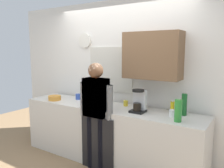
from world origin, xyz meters
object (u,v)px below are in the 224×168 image
Objects in this scene: bottle_green_wine at (184,105)px; bottle_olive_oil at (104,97)px; coffee_maker at (139,102)px; cup_yellow_cup at (126,103)px; bottle_clear_soda at (178,111)px; person_guest at (96,107)px; cup_white_mug at (172,113)px; person_at_sink at (96,107)px; dish_soap at (172,107)px; mixing_bowl at (55,98)px; cup_blue_mug at (78,97)px.

bottle_olive_oil is (-1.27, -0.06, -0.02)m from bottle_green_wine.
coffee_maker reaches higher than cup_yellow_cup.
bottle_clear_soda reaches higher than cup_yellow_cup.
coffee_maker is at bearing -167.74° from person_guest.
bottle_clear_soda is at bearing 171.87° from person_guest.
coffee_maker is 0.63m from person_guest.
bottle_olive_oil is at bearing 168.65° from bottle_clear_soda.
person_guest reaches higher than cup_yellow_cup.
coffee_maker reaches higher than cup_white_mug.
person_at_sink reaches higher than cup_yellow_cup.
person_guest is at bearing -150.72° from dish_soap.
person_guest is at bearing -163.63° from cup_white_mug.
person_guest is (-1.15, -0.46, -0.10)m from bottle_green_wine.
cup_yellow_cup is 0.89× the size of cup_white_mug.
bottle_olive_oil is at bearing 14.01° from mixing_bowl.
person_guest is (-0.96, -0.54, -0.03)m from dish_soap.
bottle_green_wine is at bearing 2.67° from bottle_olive_oil.
dish_soap is 1.10m from person_at_sink.
bottle_green_wine is 1.24m from person_at_sink.
coffee_maker is at bearing -147.96° from dish_soap.
mixing_bowl is (-0.91, -0.23, -0.08)m from bottle_olive_oil.
bottle_olive_oil is 2.50× the size of cup_blue_mug.
person_guest is (-1.03, -0.30, 0.00)m from cup_white_mug.
person_guest reaches higher than cup_white_mug.
mixing_bowl is (-2.20, 0.03, -0.10)m from bottle_clear_soda.
bottle_olive_oil reaches higher than cup_yellow_cup.
person_at_sink is (-1.16, -0.14, -0.09)m from bottle_clear_soda.
bottle_clear_soda is at bearing -0.79° from mixing_bowl.
person_guest is (-1.16, -0.14, -0.09)m from bottle_clear_soda.
cup_white_mug is 2.08m from mixing_bowl.
bottle_clear_soda is (0.61, -0.15, -0.01)m from coffee_maker.
bottle_clear_soda is at bearing -9.04° from cup_blue_mug.
bottle_clear_soda is 2.80× the size of cup_blue_mug.
coffee_maker reaches higher than dish_soap.
person_at_sink is at bearing -152.85° from coffee_maker.
cup_yellow_cup is at bearing -175.84° from dish_soap.
cup_white_mug is 0.25m from dish_soap.
bottle_olive_oil is 2.94× the size of cup_yellow_cup.
dish_soap is at bearing -165.61° from person_guest.
dish_soap is (1.09, 0.14, -0.05)m from bottle_olive_oil.
bottle_clear_soda reaches higher than cup_white_mug.
cup_yellow_cup is 0.39× the size of mixing_bowl.
cup_blue_mug is at bearing -176.65° from dish_soap.
cup_white_mug is 0.06× the size of person_guest.
bottle_olive_oil reaches higher than dish_soap.
mixing_bowl is 2.03m from dish_soap.
dish_soap is at bearing 156.29° from bottle_green_wine.
cup_yellow_cup is (-0.92, 0.03, -0.11)m from bottle_green_wine.
bottle_olive_oil is at bearing 175.46° from cup_white_mug.
cup_white_mug is 1.08m from person_at_sink.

